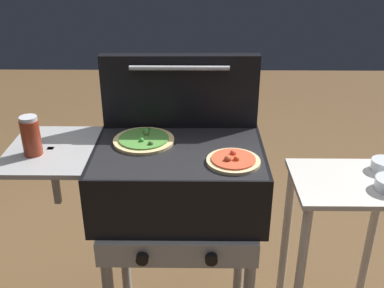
{
  "coord_description": "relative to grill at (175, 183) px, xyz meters",
  "views": [
    {
      "loc": [
        0.07,
        -1.54,
        1.67
      ],
      "look_at": [
        0.05,
        0.0,
        0.92
      ],
      "focal_mm": 43.22,
      "sensor_mm": 36.0,
      "label": 1
    }
  ],
  "objects": [
    {
      "name": "sauce_jar",
      "position": [
        -0.51,
        -0.04,
        0.22
      ],
      "size": [
        0.07,
        0.07,
        0.15
      ],
      "color": "maroon",
      "rests_on": "grill"
    },
    {
      "name": "grill",
      "position": [
        0.0,
        0.0,
        0.0
      ],
      "size": [
        0.96,
        0.53,
        0.9
      ],
      "color": "black",
      "rests_on": "ground_plane"
    },
    {
      "name": "pizza_pepperoni",
      "position": [
        0.21,
        -0.1,
        0.15
      ],
      "size": [
        0.19,
        0.19,
        0.04
      ],
      "color": "beige",
      "rests_on": "grill"
    },
    {
      "name": "prep_table",
      "position": [
        0.67,
        0.0,
        -0.21
      ],
      "size": [
        0.44,
        0.36,
        0.77
      ],
      "color": "beige",
      "rests_on": "ground_plane"
    },
    {
      "name": "pizza_veggie",
      "position": [
        -0.12,
        0.06,
        0.15
      ],
      "size": [
        0.23,
        0.23,
        0.03
      ],
      "color": "#E0C17F",
      "rests_on": "grill"
    },
    {
      "name": "topping_bowl_near",
      "position": [
        0.83,
        0.09,
        0.03
      ],
      "size": [
        0.1,
        0.1,
        0.04
      ],
      "color": "silver",
      "rests_on": "prep_table"
    },
    {
      "name": "grill_lid_open",
      "position": [
        0.01,
        0.22,
        0.3
      ],
      "size": [
        0.63,
        0.08,
        0.3
      ],
      "color": "black",
      "rests_on": "grill"
    }
  ]
}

